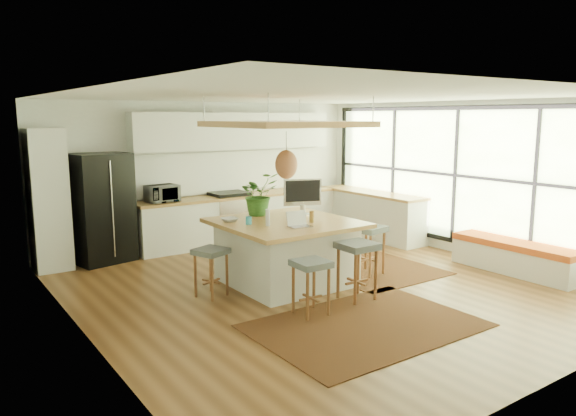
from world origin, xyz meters
TOP-DOWN VIEW (x-y plane):
  - floor at (0.00, 0.00)m, footprint 7.00×7.00m
  - ceiling at (0.00, 0.00)m, footprint 7.00×7.00m
  - wall_back at (0.00, 3.50)m, footprint 6.50×0.00m
  - wall_front at (0.00, -3.50)m, footprint 6.50×0.00m
  - wall_left at (-3.25, 0.00)m, footprint 0.00×7.00m
  - wall_right at (3.25, 0.00)m, footprint 0.00×7.00m
  - window_wall at (3.22, 0.00)m, footprint 0.10×6.20m
  - pantry at (-2.95, 3.18)m, footprint 0.55×0.60m
  - back_counter_base at (0.55, 3.18)m, footprint 4.20×0.60m
  - back_counter_top at (0.55, 3.18)m, footprint 4.24×0.64m
  - backsplash at (0.55, 3.48)m, footprint 4.20×0.02m
  - upper_cabinets at (0.55, 3.32)m, footprint 4.20×0.34m
  - range at (0.30, 3.18)m, footprint 0.76×0.62m
  - right_counter_base at (2.93, 2.00)m, footprint 0.60×2.50m
  - right_counter_top at (2.93, 2.00)m, footprint 0.64×2.54m
  - window_bench at (2.95, -1.20)m, footprint 0.52×2.00m
  - ceiling_panel at (-0.30, 0.40)m, footprint 1.86×1.86m
  - rug_near at (-0.48, -1.49)m, footprint 2.60×1.80m
  - rug_right at (1.25, 0.55)m, footprint 1.80×2.60m
  - fridge at (-2.14, 3.18)m, footprint 1.04×0.88m
  - island at (-0.29, 0.42)m, footprint 1.85×1.85m
  - stool_near_left at (-0.79, -0.83)m, footprint 0.43×0.43m
  - stool_near_right at (0.06, -0.73)m, footprint 0.47×0.47m
  - stool_right_front at (1.00, 0.05)m, footprint 0.52×0.52m
  - stool_right_back at (0.91, 0.98)m, footprint 0.50×0.50m
  - stool_left_side at (-1.47, 0.50)m, footprint 0.51×0.51m
  - laptop at (-0.38, -0.05)m, footprint 0.33×0.35m
  - monitor at (0.22, 0.71)m, footprint 0.64×0.42m
  - microwave at (-1.07, 3.16)m, footprint 0.58×0.37m
  - island_plant at (-0.36, 1.05)m, footprint 0.63×0.69m
  - island_bowl at (-1.00, 0.83)m, footprint 0.24×0.24m
  - island_bottle_0 at (-0.84, 0.52)m, footprint 0.07×0.07m
  - island_bottle_1 at (-0.69, 0.27)m, footprint 0.07×0.07m
  - island_bottle_2 at (-0.04, 0.12)m, footprint 0.07×0.07m
  - island_bottle_3 at (0.06, 0.47)m, footprint 0.07×0.07m

SIDE VIEW (x-z plane):
  - floor at x=0.00m, z-range 0.00..0.00m
  - rug_near at x=-0.48m, z-range 0.00..0.01m
  - rug_right at x=1.25m, z-range 0.00..0.01m
  - window_bench at x=2.95m, z-range 0.00..0.50m
  - stool_near_left at x=-0.79m, z-range 0.01..0.70m
  - stool_near_right at x=0.06m, z-range -0.04..0.75m
  - stool_right_front at x=1.00m, z-range -0.03..0.74m
  - stool_right_back at x=0.91m, z-range 0.01..0.70m
  - stool_left_side at x=-1.47m, z-range 0.02..0.69m
  - back_counter_base at x=0.55m, z-range 0.00..0.88m
  - right_counter_base at x=2.93m, z-range 0.00..0.88m
  - island at x=-0.29m, z-range 0.00..0.93m
  - range at x=0.30m, z-range 0.00..1.00m
  - back_counter_top at x=0.55m, z-range 0.88..0.93m
  - right_counter_top at x=2.93m, z-range 0.88..0.93m
  - fridge at x=-2.14m, z-range 0.01..1.84m
  - island_bowl at x=-1.00m, z-range 0.93..0.99m
  - island_bottle_0 at x=-0.84m, z-range 0.93..1.12m
  - island_bottle_1 at x=-0.69m, z-range 0.93..1.12m
  - island_bottle_2 at x=-0.04m, z-range 0.93..1.12m
  - island_bottle_3 at x=0.06m, z-range 0.93..1.12m
  - laptop at x=-0.38m, z-range 0.94..1.16m
  - microwave at x=-1.07m, z-range 0.93..1.29m
  - pantry at x=-2.95m, z-range 0.00..2.25m
  - island_plant at x=-0.36m, z-range 0.93..1.44m
  - monitor at x=0.22m, z-range 0.91..1.47m
  - wall_back at x=0.00m, z-range -1.90..4.60m
  - wall_front at x=0.00m, z-range -1.90..4.60m
  - wall_left at x=-3.25m, z-range -2.15..4.85m
  - wall_right at x=3.25m, z-range -2.15..4.85m
  - backsplash at x=0.55m, z-range 0.95..1.75m
  - window_wall at x=3.22m, z-range 0.10..2.70m
  - ceiling_panel at x=-0.30m, z-range 1.65..2.45m
  - upper_cabinets at x=0.55m, z-range 1.80..2.50m
  - ceiling at x=0.00m, z-range 2.70..2.70m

